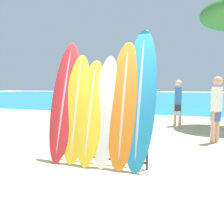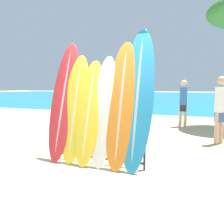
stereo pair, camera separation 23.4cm
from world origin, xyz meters
The scene contains 13 objects.
ground_plane centered at (0.00, 0.00, 0.00)m, with size 160.00×160.00×0.00m, color #CCB789.
ocean_water centered at (0.00, 37.40, 0.00)m, with size 120.00×60.00×0.01m.
surfboard_rack centered at (-0.24, 0.42, 0.49)m, with size 1.94×0.04×0.91m.
surfboard_slot_0 centered at (-1.03, 0.49, 1.23)m, with size 0.57×0.82×2.45m.
surfboard_slot_1 centered at (-0.72, 0.44, 1.08)m, with size 0.56×0.65×2.16m.
surfboard_slot_2 centered at (-0.40, 0.42, 1.02)m, with size 0.56×0.71×2.04m.
surfboard_slot_3 centered at (-0.10, 0.44, 1.05)m, with size 0.49×0.63×2.11m.
surfboard_slot_4 centered at (0.24, 0.47, 1.18)m, with size 0.59×0.75×2.37m.
surfboard_slot_5 centered at (0.54, 0.51, 1.30)m, with size 0.60×0.80×2.60m.
person_near_water centered at (-0.48, 4.16, 0.98)m, with size 0.30×0.30×1.79m.
person_mid_beach centered at (-1.56, 3.93, 0.98)m, with size 0.31×0.28×1.80m.
person_far_left centered at (1.02, 5.32, 0.96)m, with size 0.30×0.24×1.77m.
person_far_right centered at (2.09, 2.99, 0.97)m, with size 0.29×0.30×1.78m.
Camera 2 is at (1.57, -3.31, 1.49)m, focal length 35.00 mm.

